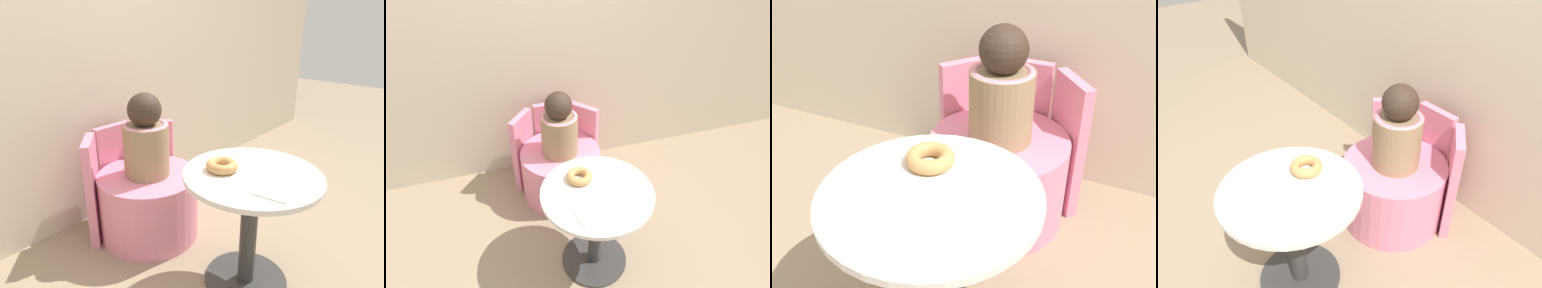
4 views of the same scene
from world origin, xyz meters
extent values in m
plane|color=gray|center=(0.00, 0.00, 0.00)|extent=(12.00, 12.00, 0.00)
cube|color=beige|center=(0.00, 1.13, 1.20)|extent=(6.00, 0.06, 2.40)
cylinder|color=#333333|center=(0.09, -0.04, 0.01)|extent=(0.43, 0.43, 0.02)
cylinder|color=#333333|center=(0.09, -0.04, 0.31)|extent=(0.09, 0.09, 0.59)
cylinder|color=silver|center=(0.09, -0.04, 0.62)|extent=(0.66, 0.66, 0.02)
cylinder|color=pink|center=(0.05, 0.66, 0.21)|extent=(0.62, 0.62, 0.42)
cube|color=pink|center=(0.05, 0.99, 0.33)|extent=(0.26, 0.05, 0.66)
cube|color=pink|center=(0.30, 0.88, 0.33)|extent=(0.21, 0.23, 0.66)
cube|color=pink|center=(-0.20, 0.88, 0.33)|extent=(0.21, 0.23, 0.66)
cylinder|color=#937A56|center=(0.05, 0.66, 0.57)|extent=(0.27, 0.27, 0.31)
torus|color=pink|center=(0.05, 0.66, 0.72)|extent=(0.27, 0.27, 0.04)
sphere|color=#38281E|center=(0.05, 0.66, 0.82)|extent=(0.20, 0.20, 0.20)
torus|color=tan|center=(0.02, 0.09, 0.66)|extent=(0.15, 0.15, 0.05)
cube|color=silver|center=(0.00, -0.21, 0.64)|extent=(0.17, 0.17, 0.01)
camera|label=1|loc=(-1.18, -0.79, 1.33)|focal=32.00mm
camera|label=2|loc=(-0.43, -1.37, 2.00)|focal=32.00mm
camera|label=3|loc=(0.60, -0.93, 1.43)|focal=42.00mm
camera|label=4|loc=(1.25, -0.60, 1.76)|focal=35.00mm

